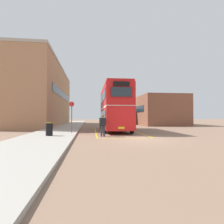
{
  "coord_description": "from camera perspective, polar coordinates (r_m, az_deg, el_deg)",
  "views": [
    {
      "loc": [
        -3.5,
        -12.55,
        1.58
      ],
      "look_at": [
        -0.65,
        10.06,
        2.1
      ],
      "focal_mm": 30.0,
      "sensor_mm": 36.0,
      "label": 1
    }
  ],
  "objects": [
    {
      "name": "litter_bin",
      "position": [
        14.69,
        -18.59,
        -4.96
      ],
      "size": [
        0.53,
        0.53,
        0.97
      ],
      "color": "black",
      "rests_on": "sidewalk_left"
    },
    {
      "name": "brick_building_left",
      "position": [
        34.96,
        -20.14,
        4.5
      ],
      "size": [
        6.58,
        25.14,
        10.12
      ],
      "color": "#AD7A56",
      "rests_on": "ground"
    },
    {
      "name": "pedestrian_boarding",
      "position": [
        14.67,
        -2.83,
        -3.58
      ],
      "size": [
        0.55,
        0.37,
        1.72
      ],
      "color": "#2D2D38",
      "rests_on": "ground"
    },
    {
      "name": "ground_plane",
      "position": [
        27.23,
        0.22,
        -4.63
      ],
      "size": [
        135.6,
        135.6,
        0.0
      ],
      "primitive_type": "plane",
      "color": "#846651"
    },
    {
      "name": "bus_stop_sign",
      "position": [
        16.95,
        -12.2,
        -0.58
      ],
      "size": [
        0.44,
        0.08,
        2.75
      ],
      "color": "#4C4C51",
      "rests_on": "sidewalk_left"
    },
    {
      "name": "bay_marking_yellow",
      "position": [
        18.48,
        1.44,
        -6.2
      ],
      "size": [
        4.41,
        11.95,
        0.01
      ],
      "color": "gold",
      "rests_on": "ground"
    },
    {
      "name": "sidewalk_left",
      "position": [
        29.55,
        -13.03,
        -4.2
      ],
      "size": [
        4.0,
        57.6,
        0.14
      ],
      "primitive_type": "cube",
      "color": "#A39E93",
      "rests_on": "ground"
    },
    {
      "name": "single_deck_bus",
      "position": [
        39.82,
        3.25,
        -1.21
      ],
      "size": [
        2.76,
        9.84,
        3.02
      ],
      "color": "black",
      "rests_on": "ground"
    },
    {
      "name": "depot_building_right",
      "position": [
        38.19,
        12.28,
        0.27
      ],
      "size": [
        7.51,
        16.69,
        5.22
      ],
      "color": "brown",
      "rests_on": "ground"
    },
    {
      "name": "double_decker_bus",
      "position": [
        20.29,
        0.68,
        1.33
      ],
      "size": [
        2.97,
        9.93,
        4.75
      ],
      "color": "black",
      "rests_on": "ground"
    }
  ]
}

